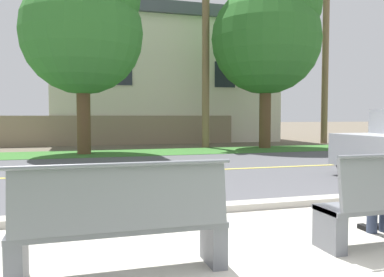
% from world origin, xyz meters
% --- Properties ---
extents(ground_plane, '(140.00, 140.00, 0.00)m').
position_xyz_m(ground_plane, '(0.00, 8.00, 0.00)').
color(ground_plane, '#665B4C').
extents(sidewalk_pavement, '(44.00, 3.60, 0.01)m').
position_xyz_m(sidewalk_pavement, '(0.00, 0.40, 0.01)').
color(sidewalk_pavement, beige).
rests_on(sidewalk_pavement, ground_plane).
extents(curb_edge, '(44.00, 0.30, 0.11)m').
position_xyz_m(curb_edge, '(0.00, 2.35, 0.06)').
color(curb_edge, '#ADA89E').
rests_on(curb_edge, ground_plane).
extents(street_asphalt, '(52.00, 8.00, 0.01)m').
position_xyz_m(street_asphalt, '(0.00, 6.50, 0.00)').
color(street_asphalt, '#515156').
rests_on(street_asphalt, ground_plane).
extents(road_centre_line, '(48.00, 0.14, 0.01)m').
position_xyz_m(road_centre_line, '(0.00, 6.50, 0.01)').
color(road_centre_line, '#E0CC4C').
rests_on(road_centre_line, ground_plane).
extents(far_verge_grass, '(48.00, 2.80, 0.02)m').
position_xyz_m(far_verge_grass, '(0.00, 11.78, 0.01)').
color(far_verge_grass, '#38702D').
rests_on(far_verge_grass, ground_plane).
extents(bench_left, '(1.83, 0.48, 1.01)m').
position_xyz_m(bench_left, '(-1.47, 0.39, 0.46)').
color(bench_left, slate).
rests_on(bench_left, ground_plane).
extents(shade_tree_far_left, '(4.31, 4.31, 7.11)m').
position_xyz_m(shade_tree_far_left, '(-1.47, 11.64, 4.62)').
color(shade_tree_far_left, brown).
rests_on(shade_tree_far_left, ground_plane).
extents(shade_tree_left, '(4.64, 4.64, 7.65)m').
position_xyz_m(shade_tree_left, '(6.09, 12.33, 4.97)').
color(shade_tree_left, brown).
rests_on(shade_tree_left, ground_plane).
extents(palm_tree_tall, '(2.09, 1.98, 7.63)m').
position_xyz_m(palm_tree_tall, '(3.56, 13.38, 6.13)').
color(palm_tree_tall, brown).
rests_on(palm_tree_tall, ground_plane).
extents(palm_tree_short, '(2.09, 1.98, 8.69)m').
position_xyz_m(palm_tree_short, '(10.12, 14.18, 6.96)').
color(palm_tree_short, brown).
rests_on(palm_tree_short, ground_plane).
extents(garden_wall, '(13.00, 0.36, 1.40)m').
position_xyz_m(garden_wall, '(-0.72, 16.06, 0.70)').
color(garden_wall, gray).
rests_on(garden_wall, ground_plane).
extents(house_across_street, '(12.73, 6.91, 6.97)m').
position_xyz_m(house_across_street, '(2.83, 19.26, 3.53)').
color(house_across_street, beige).
rests_on(house_across_street, ground_plane).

